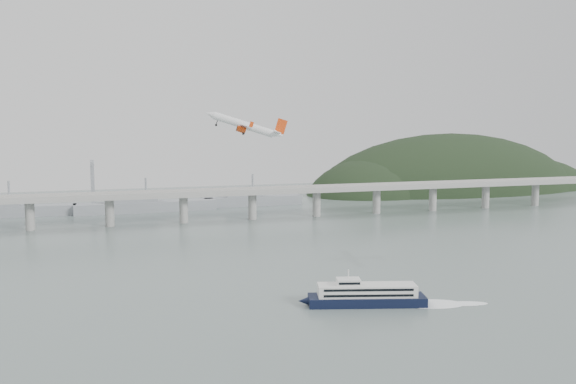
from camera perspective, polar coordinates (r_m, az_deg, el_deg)
name	(u,v)px	position (r m, az deg, el deg)	size (l,w,h in m)	color
ground	(330,293)	(253.28, 3.92, -9.43)	(900.00, 900.00, 0.00)	slate
bridge	(224,196)	(438.41, -6.03, -0.42)	(800.00, 22.00, 23.90)	#979794
headland	(461,207)	(678.80, 15.84, -1.39)	(365.00, 155.00, 156.00)	black
distant_fleet	(1,210)	(499.02, -25.26, -1.49)	(453.00, 60.90, 40.00)	gray
ferry	(367,295)	(238.13, 7.38, -9.55)	(72.10, 27.77, 13.89)	black
airliner	(246,126)	(321.36, -3.98, 6.21)	(42.86, 39.43, 16.14)	white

